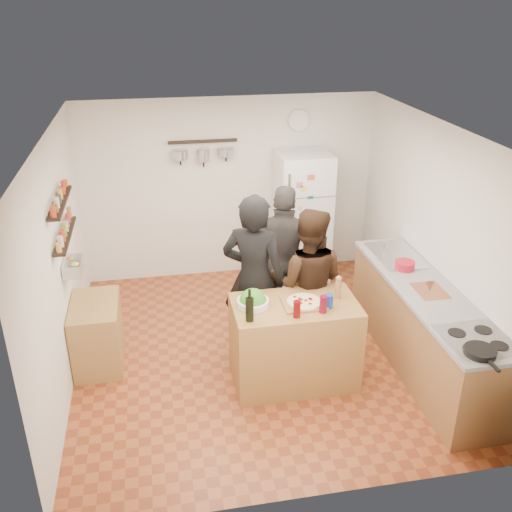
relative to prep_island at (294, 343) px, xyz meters
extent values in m
plane|color=brown|center=(-0.27, 0.57, -0.46)|extent=(4.20, 4.20, 0.00)
plane|color=white|center=(-0.27, 0.57, 2.04)|extent=(4.20, 4.20, 0.00)
plane|color=silver|center=(-0.27, 2.67, 0.79)|extent=(4.00, 0.00, 4.00)
plane|color=silver|center=(-2.27, 0.57, 0.79)|extent=(0.00, 4.20, 4.20)
plane|color=silver|center=(1.73, 0.57, 0.79)|extent=(0.00, 4.20, 4.20)
cube|color=olive|center=(0.00, 0.00, 0.00)|extent=(1.25, 0.72, 0.91)
cube|color=brown|center=(0.08, -0.02, 0.47)|extent=(0.42, 0.34, 0.02)
cylinder|color=beige|center=(0.08, -0.02, 0.48)|extent=(0.34, 0.34, 0.02)
cylinder|color=silver|center=(-0.42, 0.05, 0.49)|extent=(0.32, 0.32, 0.06)
cylinder|color=black|center=(-0.50, -0.22, 0.57)|extent=(0.08, 0.08, 0.24)
cylinder|color=#520709|center=(-0.05, -0.24, 0.54)|extent=(0.07, 0.07, 0.17)
cylinder|color=#5D081A|center=(0.22, -0.20, 0.54)|extent=(0.07, 0.07, 0.17)
cylinder|color=olive|center=(0.45, 0.05, 0.55)|extent=(0.06, 0.06, 0.20)
cylinder|color=navy|center=(0.30, -0.12, 0.53)|extent=(0.09, 0.09, 0.14)
imported|color=black|center=(-0.32, 0.52, 0.49)|extent=(0.82, 0.72, 1.90)
imported|color=black|center=(0.26, 0.50, 0.40)|extent=(1.00, 0.89, 1.71)
imported|color=#322E2C|center=(0.13, 1.03, 0.44)|extent=(1.14, 0.81, 1.79)
cube|color=#9E7042|center=(1.43, 0.02, -0.01)|extent=(0.63, 2.63, 0.90)
cube|color=white|center=(1.43, -0.93, 0.46)|extent=(0.60, 0.62, 0.02)
cylinder|color=black|center=(1.33, -1.13, 0.49)|extent=(0.27, 0.27, 0.05)
cube|color=silver|center=(1.43, 0.87, 0.46)|extent=(0.50, 0.80, 0.03)
cube|color=#995637|center=(1.43, -0.01, 0.46)|extent=(0.30, 0.40, 0.02)
cylinder|color=#B11427|center=(1.38, 0.52, 0.51)|extent=(0.22, 0.22, 0.09)
cube|color=white|center=(0.68, 2.32, 0.45)|extent=(0.70, 0.68, 1.80)
cylinder|color=silver|center=(0.68, 2.65, 1.69)|extent=(0.30, 0.03, 0.30)
cube|color=black|center=(-2.20, 0.77, 1.04)|extent=(0.12, 1.00, 0.02)
cube|color=black|center=(-2.20, 0.77, 1.40)|extent=(0.12, 1.00, 0.02)
cube|color=silver|center=(-2.17, 0.77, 0.69)|extent=(0.18, 0.35, 0.14)
cube|color=#AB8348|center=(-2.01, 0.69, -0.09)|extent=(0.50, 0.80, 0.73)
cube|color=black|center=(-0.62, 2.57, 1.49)|extent=(0.90, 0.04, 0.04)
camera|label=1|loc=(-1.29, -4.75, 3.27)|focal=40.00mm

